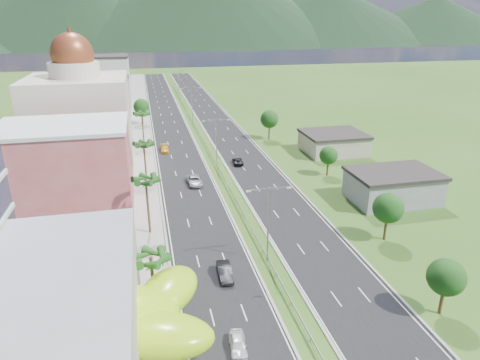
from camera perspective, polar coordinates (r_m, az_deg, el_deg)
ground at (r=52.32m, az=6.84°, el=-16.31°), size 500.00×500.00×0.00m
road_left at (r=132.93m, az=-9.32°, el=7.01°), size 11.00×260.00×0.04m
road_right at (r=134.61m, az=-2.89°, el=7.43°), size 11.00×260.00×0.04m
sidewalk_left at (r=132.72m, az=-13.44°, el=6.70°), size 7.00×260.00×0.12m
median_guardrail at (r=116.12m, az=-4.99°, el=5.47°), size 0.10×216.06×0.76m
streetlight_median_b at (r=56.87m, az=3.80°, el=-4.94°), size 6.04×0.25×11.00m
streetlight_median_c at (r=93.53m, az=-3.17°, el=5.58°), size 6.04×0.25×11.00m
streetlight_median_d at (r=137.02m, az=-6.46°, el=10.45°), size 6.04×0.25×11.00m
streetlight_median_e at (r=181.24m, az=-8.20°, el=12.94°), size 6.04×0.25×11.00m
lime_canopy at (r=44.17m, az=-17.41°, el=-17.16°), size 18.00×15.00×7.40m
pink_shophouse at (r=76.01m, az=-21.98°, el=0.96°), size 20.00×15.00×15.00m
domed_building at (r=96.94m, az=-20.45°, el=7.65°), size 20.00×20.00×28.70m
midrise_grey at (r=121.82m, az=-18.48°, el=8.79°), size 16.00×15.00×16.00m
midrise_beige at (r=143.62m, az=-17.72°, el=9.98°), size 16.00×15.00×13.00m
midrise_white at (r=165.89m, az=-17.29°, el=12.28°), size 16.00×15.00×18.00m
shed_near at (r=82.35m, az=19.67°, el=-0.96°), size 15.00×10.00×5.00m
shed_far at (r=108.21m, az=12.31°, el=4.77°), size 14.00×12.00×4.40m
palm_tree_b at (r=47.70m, az=-11.78°, el=-10.43°), size 3.60×3.60×8.10m
palm_tree_c at (r=65.14m, az=-12.44°, el=-0.26°), size 3.60×3.60×9.60m
palm_tree_d at (r=87.29m, az=-12.71°, el=4.50°), size 3.60×3.60×8.60m
palm_tree_e at (r=111.37m, az=-12.96°, el=8.42°), size 3.60×3.60×9.40m
leafy_tree_lfar at (r=136.41m, az=-13.01°, el=9.50°), size 4.90×4.90×8.05m
leafy_tree_ra at (r=53.21m, az=25.81°, el=-11.61°), size 4.20×4.20×6.90m
leafy_tree_rb at (r=66.68m, az=19.15°, el=-3.56°), size 4.55×4.55×7.47m
leafy_tree_rc at (r=91.31m, az=11.72°, el=3.23°), size 3.85×3.85×6.33m
leafy_tree_rd at (r=116.73m, az=3.94°, el=8.10°), size 4.90×4.90×8.05m
mountain_ridge at (r=495.63m, az=-4.32°, el=17.32°), size 860.00×140.00×90.00m
car_white_near_left at (r=46.06m, az=-0.28°, el=-21.05°), size 2.11×4.26×1.40m
car_dark_left at (r=56.30m, az=-2.05°, el=-12.11°), size 1.85×4.92×1.60m
car_silver_mid_left at (r=85.88m, az=-6.10°, el=-0.08°), size 3.00×5.97×1.62m
car_yellow_far_left at (r=108.24m, az=-10.02°, el=4.14°), size 2.03×4.91×1.42m
car_dark_far_right at (r=97.43m, az=-0.31°, el=2.53°), size 2.66×4.94×1.32m
motorcycle at (r=58.22m, az=-8.24°, el=-11.31°), size 0.70×2.02×1.27m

